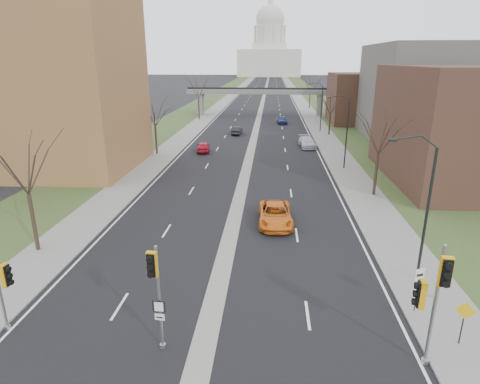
# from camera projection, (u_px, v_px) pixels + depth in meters

# --- Properties ---
(ground) EXTENTS (700.00, 700.00, 0.00)m
(ground) POSITION_uv_depth(u_px,v_px,m) (206.00, 336.00, 19.23)
(ground) COLOR black
(ground) RESTS_ON ground
(road_surface) EXTENTS (20.00, 600.00, 0.01)m
(road_surface) POSITION_uv_depth(u_px,v_px,m) (265.00, 93.00, 161.20)
(road_surface) COLOR black
(road_surface) RESTS_ON ground
(median_strip) EXTENTS (1.20, 600.00, 0.02)m
(median_strip) POSITION_uv_depth(u_px,v_px,m) (265.00, 93.00, 161.21)
(median_strip) COLOR gray
(median_strip) RESTS_ON ground
(sidewalk_right) EXTENTS (4.00, 600.00, 0.12)m
(sidewalk_right) POSITION_uv_depth(u_px,v_px,m) (295.00, 93.00, 160.30)
(sidewalk_right) COLOR gray
(sidewalk_right) RESTS_ON ground
(sidewalk_left) EXTENTS (4.00, 600.00, 0.12)m
(sidewalk_left) POSITION_uv_depth(u_px,v_px,m) (235.00, 92.00, 162.07)
(sidewalk_left) COLOR gray
(sidewalk_left) RESTS_ON ground
(grass_verge_right) EXTENTS (8.00, 600.00, 0.10)m
(grass_verge_right) POSITION_uv_depth(u_px,v_px,m) (310.00, 93.00, 159.86)
(grass_verge_right) COLOR #2C421E
(grass_verge_right) RESTS_ON ground
(grass_verge_left) EXTENTS (8.00, 600.00, 0.10)m
(grass_verge_left) POSITION_uv_depth(u_px,v_px,m) (220.00, 92.00, 162.52)
(grass_verge_left) COLOR #2C421E
(grass_verge_left) RESTS_ON ground
(apartment_building) EXTENTS (25.00, 16.00, 22.00)m
(apartment_building) POSITION_uv_depth(u_px,v_px,m) (21.00, 74.00, 46.09)
(apartment_building) COLOR olive
(apartment_building) RESTS_ON ground
(commercial_block_near) EXTENTS (16.00, 20.00, 12.00)m
(commercial_block_near) POSITION_uv_depth(u_px,v_px,m) (473.00, 126.00, 42.08)
(commercial_block_near) COLOR #4E2F24
(commercial_block_near) RESTS_ON ground
(commercial_block_mid) EXTENTS (18.00, 22.00, 15.00)m
(commercial_block_mid) POSITION_uv_depth(u_px,v_px,m) (429.00, 93.00, 64.03)
(commercial_block_mid) COLOR #5D5A55
(commercial_block_mid) RESTS_ON ground
(commercial_block_far) EXTENTS (14.00, 14.00, 10.00)m
(commercial_block_far) POSITION_uv_depth(u_px,v_px,m) (365.00, 99.00, 82.29)
(commercial_block_far) COLOR #4E2F24
(commercial_block_far) RESTS_ON ground
(pedestrian_bridge) EXTENTS (34.00, 3.00, 6.45)m
(pedestrian_bridge) POSITION_uv_depth(u_px,v_px,m) (260.00, 95.00, 93.43)
(pedestrian_bridge) COLOR slate
(pedestrian_bridge) RESTS_ON ground
(capitol) EXTENTS (48.00, 42.00, 55.75)m
(capitol) POSITION_uv_depth(u_px,v_px,m) (269.00, 52.00, 316.27)
(capitol) COLOR silver
(capitol) RESTS_ON ground
(streetlight_near) EXTENTS (2.61, 0.20, 8.70)m
(streetlight_near) POSITION_uv_depth(u_px,v_px,m) (419.00, 168.00, 21.91)
(streetlight_near) COLOR black
(streetlight_near) RESTS_ON sidewalk_right
(streetlight_mid) EXTENTS (2.61, 0.20, 8.70)m
(streetlight_mid) POSITION_uv_depth(u_px,v_px,m) (342.00, 111.00, 46.52)
(streetlight_mid) COLOR black
(streetlight_mid) RESTS_ON sidewalk_right
(streetlight_far) EXTENTS (2.61, 0.20, 8.70)m
(streetlight_far) POSITION_uv_depth(u_px,v_px,m) (318.00, 93.00, 71.13)
(streetlight_far) COLOR black
(streetlight_far) RESTS_ON sidewalk_right
(tree_left_a) EXTENTS (7.20, 7.20, 9.40)m
(tree_left_a) POSITION_uv_depth(u_px,v_px,m) (22.00, 157.00, 25.68)
(tree_left_a) COLOR #382B21
(tree_left_a) RESTS_ON sidewalk_left
(tree_left_b) EXTENTS (6.75, 6.75, 8.81)m
(tree_left_b) POSITION_uv_depth(u_px,v_px,m) (154.00, 109.00, 54.20)
(tree_left_b) COLOR #382B21
(tree_left_b) RESTS_ON sidewalk_left
(tree_left_c) EXTENTS (7.65, 7.65, 9.99)m
(tree_left_c) POSITION_uv_depth(u_px,v_px,m) (198.00, 87.00, 86.12)
(tree_left_c) COLOR #382B21
(tree_left_c) RESTS_ON sidewalk_left
(tree_right_a) EXTENTS (7.20, 7.20, 9.40)m
(tree_right_a) POSITION_uv_depth(u_px,v_px,m) (381.00, 128.00, 37.01)
(tree_right_a) COLOR #382B21
(tree_right_a) RESTS_ON sidewalk_right
(tree_right_b) EXTENTS (6.30, 6.30, 8.22)m
(tree_right_b) POSITION_uv_depth(u_px,v_px,m) (331.00, 101.00, 68.50)
(tree_right_b) COLOR #382B21
(tree_right_b) RESTS_ON sidewalk_right
(tree_right_c) EXTENTS (7.65, 7.65, 9.99)m
(tree_right_c) POSITION_uv_depth(u_px,v_px,m) (311.00, 82.00, 105.98)
(tree_right_c) COLOR #382B21
(tree_right_c) RESTS_ON sidewalk_right
(signal_pole_median) EXTENTS (0.60, 0.85, 5.16)m
(signal_pole_median) POSITION_uv_depth(u_px,v_px,m) (156.00, 282.00, 17.03)
(signal_pole_median) COLOR gray
(signal_pole_median) RESTS_ON ground
(signal_pole_right) EXTENTS (0.98, 1.11, 5.69)m
(signal_pole_right) POSITION_uv_depth(u_px,v_px,m) (433.00, 291.00, 16.15)
(signal_pole_right) COLOR gray
(signal_pole_right) RESTS_ON ground
(speed_limit_sign) EXTENTS (0.50, 0.22, 2.45)m
(speed_limit_sign) POSITION_uv_depth(u_px,v_px,m) (418.00, 282.00, 20.44)
(speed_limit_sign) COLOR black
(speed_limit_sign) RESTS_ON sidewalk_right
(warning_sign) EXTENTS (0.82, 0.35, 2.22)m
(warning_sign) POSITION_uv_depth(u_px,v_px,m) (464.00, 317.00, 18.08)
(warning_sign) COLOR black
(warning_sign) RESTS_ON sidewalk_right
(car_left_near) EXTENTS (2.34, 4.55, 1.48)m
(car_left_near) POSITION_uv_depth(u_px,v_px,m) (203.00, 147.00, 57.38)
(car_left_near) COLOR #B71428
(car_left_near) RESTS_ON ground
(car_left_far) EXTENTS (1.75, 4.27, 1.38)m
(car_left_far) POSITION_uv_depth(u_px,v_px,m) (237.00, 130.00, 70.83)
(car_left_far) COLOR black
(car_left_far) RESTS_ON ground
(car_right_near) EXTENTS (2.85, 5.81, 1.59)m
(car_right_near) POSITION_uv_depth(u_px,v_px,m) (275.00, 214.00, 32.17)
(car_right_near) COLOR orange
(car_right_near) RESTS_ON ground
(car_right_mid) EXTENTS (2.69, 5.57, 1.56)m
(car_right_mid) POSITION_uv_depth(u_px,v_px,m) (307.00, 142.00, 60.33)
(car_right_mid) COLOR #B7B8BF
(car_right_mid) RESTS_ON ground
(car_right_far) EXTENTS (2.32, 4.72, 1.55)m
(car_right_far) POSITION_uv_depth(u_px,v_px,m) (282.00, 120.00, 82.75)
(car_right_far) COLOR navy
(car_right_far) RESTS_ON ground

